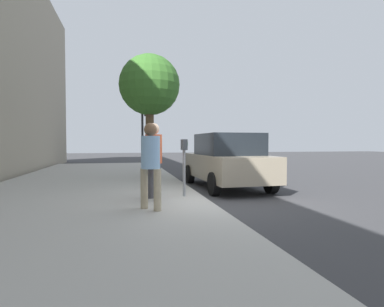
% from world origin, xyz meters
% --- Properties ---
extents(ground_plane, '(80.00, 80.00, 0.00)m').
position_xyz_m(ground_plane, '(0.00, 0.00, 0.00)').
color(ground_plane, '#38383A').
rests_on(ground_plane, ground).
extents(sidewalk_slab, '(28.00, 6.00, 0.15)m').
position_xyz_m(sidewalk_slab, '(0.00, 3.00, 0.07)').
color(sidewalk_slab, '#A8A59E').
rests_on(sidewalk_slab, ground_plane).
extents(parking_meter, '(0.36, 0.12, 1.41)m').
position_xyz_m(parking_meter, '(0.41, 0.46, 1.17)').
color(parking_meter, gray).
rests_on(parking_meter, sidewalk_slab).
extents(pedestrian_at_meter, '(0.52, 0.39, 1.78)m').
position_xyz_m(pedestrian_at_meter, '(0.10, 1.24, 1.20)').
color(pedestrian_at_meter, '#47474C').
rests_on(pedestrian_at_meter, sidewalk_slab).
extents(pedestrian_bystander, '(0.44, 0.39, 1.71)m').
position_xyz_m(pedestrian_bystander, '(-0.99, 1.40, 1.15)').
color(pedestrian_bystander, tan).
rests_on(pedestrian_bystander, sidewalk_slab).
extents(parked_sedan_near, '(4.46, 2.09, 1.77)m').
position_xyz_m(parked_sedan_near, '(2.56, -1.35, 0.89)').
color(parked_sedan_near, gray).
rests_on(parked_sedan_near, ground_plane).
extents(street_tree, '(2.34, 2.34, 4.74)m').
position_xyz_m(street_tree, '(5.08, 0.94, 3.67)').
color(street_tree, brown).
rests_on(street_tree, sidewalk_slab).
extents(traffic_signal, '(0.24, 0.44, 3.60)m').
position_xyz_m(traffic_signal, '(9.81, 0.86, 2.58)').
color(traffic_signal, black).
rests_on(traffic_signal, sidewalk_slab).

